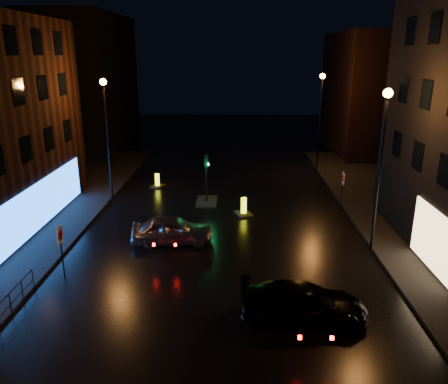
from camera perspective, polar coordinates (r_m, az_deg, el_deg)
The scene contains 13 objects.
ground at distance 17.76m, azimuth -1.31°, elevation -16.21°, with size 120.00×120.00×0.00m, color black.
building_far_left at distance 52.57m, azimuth -17.58°, elevation 13.68°, with size 8.00×16.00×14.00m, color black.
building_far_right at distance 49.00m, azimuth 18.85°, elevation 12.16°, with size 8.00×14.00×12.00m, color black.
street_lamp_lfar at distance 30.30m, azimuth -15.11°, elevation 8.81°, with size 0.44×0.44×8.37m.
street_lamp_rnear at distance 22.31m, azimuth 19.92°, elevation 5.38°, with size 0.44×0.44×8.37m.
street_lamp_rfar at distance 37.65m, azimuth 12.50°, elevation 10.61°, with size 0.44×0.44×8.37m.
traffic_signal at distance 30.30m, azimuth -2.29°, elevation -0.44°, with size 1.40×2.40×3.45m.
silver_hatchback at distance 23.96m, azimuth -6.76°, elevation -4.93°, with size 1.77×4.41×1.50m, color #999AA0.
dark_sedan at distance 17.66m, azimuth 10.37°, elevation -14.01°, with size 1.99×4.89×1.42m, color black.
bollard_near at distance 28.05m, azimuth 2.58°, elevation -2.49°, with size 1.27×1.54×1.15m.
bollard_far at distance 34.29m, azimuth -8.68°, elevation 1.06°, with size 1.20×1.42×1.06m.
road_sign_left at distance 21.20m, azimuth -20.60°, elevation -5.83°, with size 0.10×0.60×2.48m.
road_sign_right at distance 29.87m, azimuth 15.26°, elevation 1.34°, with size 0.10×0.59×2.45m.
Camera 1 is at (0.79, -14.74, 9.89)m, focal length 35.00 mm.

